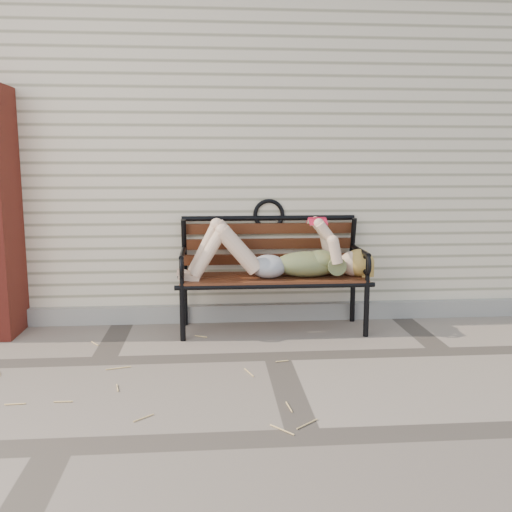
{
  "coord_description": "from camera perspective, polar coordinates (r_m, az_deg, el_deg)",
  "views": [
    {
      "loc": [
        -0.47,
        -3.96,
        1.4
      ],
      "look_at": [
        -0.11,
        0.58,
        0.65
      ],
      "focal_mm": 40.0,
      "sensor_mm": 36.0,
      "label": 1
    }
  ],
  "objects": [
    {
      "name": "reading_woman",
      "position": [
        4.67,
        1.9,
        0.06
      ],
      "size": [
        1.58,
        0.36,
        0.5
      ],
      "color": "#0A3947",
      "rests_on": "ground"
    },
    {
      "name": "foundation_strip",
      "position": [
        5.13,
        0.83,
        -5.62
      ],
      "size": [
        8.0,
        0.1,
        0.15
      ],
      "primitive_type": "cube",
      "color": "#9E978E",
      "rests_on": "ground"
    },
    {
      "name": "garden_bench",
      "position": [
        4.81,
        1.56,
        -0.12
      ],
      "size": [
        1.68,
        0.67,
        1.09
      ],
      "color": "black",
      "rests_on": "ground"
    },
    {
      "name": "straw_scatter",
      "position": [
        3.94,
        -18.4,
        -11.82
      ],
      "size": [
        2.85,
        1.72,
        0.01
      ],
      "color": "#E7BC71",
      "rests_on": "ground"
    },
    {
      "name": "house_roof",
      "position": [
        7.2,
        -0.77,
        23.41
      ],
      "size": [
        8.3,
        4.3,
        0.3
      ],
      "primitive_type": "cube",
      "color": "#4A3B35",
      "rests_on": "house_wall"
    },
    {
      "name": "ground",
      "position": [
        4.23,
        2.08,
        -9.98
      ],
      "size": [
        80.0,
        80.0,
        0.0
      ],
      "primitive_type": "plane",
      "color": "gray",
      "rests_on": "ground"
    },
    {
      "name": "house_wall",
      "position": [
        6.98,
        -0.74,
        10.16
      ],
      "size": [
        8.0,
        4.0,
        3.0
      ],
      "primitive_type": "cube",
      "color": "beige",
      "rests_on": "ground"
    }
  ]
}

